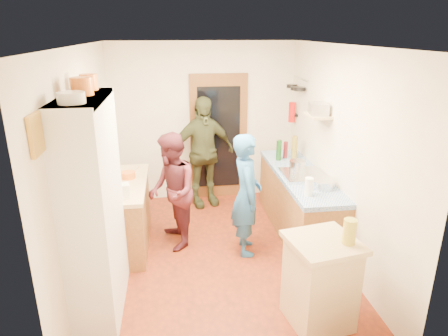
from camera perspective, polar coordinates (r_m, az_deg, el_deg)
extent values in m
cube|color=maroon|center=(5.28, -0.87, -12.48)|extent=(3.00, 4.00, 0.02)
cube|color=silver|center=(4.49, -1.04, 17.28)|extent=(3.00, 4.00, 0.02)
cube|color=silver|center=(6.65, -2.96, 6.48)|extent=(3.00, 0.02, 2.60)
cube|color=silver|center=(2.90, 3.75, -11.07)|extent=(3.00, 0.02, 2.60)
cube|color=silver|center=(4.80, -19.16, 0.39)|extent=(0.02, 4.00, 2.60)
cube|color=silver|center=(5.11, 16.13, 1.82)|extent=(0.02, 4.00, 2.60)
cube|color=brown|center=(6.70, -0.76, 4.39)|extent=(0.95, 0.06, 2.10)
cube|color=black|center=(6.67, -0.73, 4.32)|extent=(0.70, 0.02, 1.70)
cube|color=silver|center=(4.10, -18.03, -5.71)|extent=(0.40, 1.20, 2.20)
cube|color=silver|center=(3.79, -19.71, 9.30)|extent=(0.40, 1.14, 0.04)
cylinder|color=white|center=(3.44, -20.98, 9.36)|extent=(0.22, 0.22, 0.09)
cylinder|color=orange|center=(3.85, -19.65, 10.95)|extent=(0.20, 0.20, 0.16)
cylinder|color=orange|center=(4.18, -18.75, 11.55)|extent=(0.17, 0.17, 0.15)
cube|color=#996031|center=(5.48, -14.10, -6.65)|extent=(0.60, 1.40, 0.85)
cube|color=tan|center=(5.31, -14.49, -2.26)|extent=(0.64, 1.44, 0.05)
cube|color=white|center=(4.80, -14.64, -3.21)|extent=(0.24, 0.18, 0.16)
cylinder|color=white|center=(5.13, -15.33, -1.68)|extent=(0.20, 0.20, 0.18)
cylinder|color=orange|center=(5.41, -13.54, -0.99)|extent=(0.21, 0.21, 0.09)
cube|color=tan|center=(5.75, -13.80, -0.14)|extent=(0.35, 0.30, 0.02)
cube|color=#996031|center=(5.75, 10.53, -5.19)|extent=(0.60, 2.20, 0.84)
cube|color=#1248A5|center=(5.58, 10.81, -0.97)|extent=(0.62, 2.22, 0.06)
cube|color=silver|center=(5.44, 11.29, -0.97)|extent=(0.55, 0.58, 0.04)
cylinder|color=silver|center=(5.52, 10.41, 0.36)|extent=(0.21, 0.21, 0.14)
cylinder|color=#143F14|center=(6.02, 7.84, 2.53)|extent=(0.10, 0.10, 0.31)
cylinder|color=#591419|center=(6.14, 8.77, 2.58)|extent=(0.08, 0.08, 0.26)
cylinder|color=olive|center=(6.14, 10.05, 2.93)|extent=(0.09, 0.09, 0.35)
cylinder|color=white|center=(4.80, 12.03, -2.64)|extent=(0.12, 0.12, 0.22)
cylinder|color=silver|center=(5.08, 13.92, -2.23)|extent=(0.36, 0.36, 0.11)
cube|color=tan|center=(4.12, 13.52, -15.82)|extent=(0.64, 0.64, 0.86)
cube|color=tan|center=(3.88, 14.05, -10.30)|extent=(0.72, 0.72, 0.05)
cube|color=white|center=(3.89, 13.03, -9.98)|extent=(0.40, 0.34, 0.02)
cylinder|color=#AD9E2D|center=(3.82, 17.49, -8.67)|extent=(0.14, 0.14, 0.24)
cylinder|color=silver|center=(6.34, 10.88, 12.43)|extent=(0.02, 0.65, 0.02)
cylinder|color=black|center=(6.18, 10.77, 11.04)|extent=(0.18, 0.18, 0.05)
cylinder|color=black|center=(6.37, 10.20, 11.13)|extent=(0.16, 0.16, 0.05)
cylinder|color=black|center=(6.56, 9.68, 11.47)|extent=(0.17, 0.17, 0.05)
cube|color=tan|center=(5.37, 13.26, 7.29)|extent=(0.26, 0.42, 0.03)
cube|color=silver|center=(5.35, 13.34, 8.23)|extent=(0.26, 0.33, 0.15)
cube|color=black|center=(6.60, 10.17, 7.44)|extent=(0.06, 0.10, 0.04)
cylinder|color=red|center=(6.58, 9.69, 7.87)|extent=(0.11, 0.11, 0.32)
cube|color=gold|center=(3.15, -25.29, 4.33)|extent=(0.03, 0.25, 0.30)
imported|color=#265998|center=(5.02, 3.60, -3.94)|extent=(0.40, 0.59, 1.58)
imported|color=#4D1C25|center=(5.25, -7.22, -3.19)|extent=(0.70, 0.84, 1.55)
imported|color=#373B22|center=(6.41, -2.95, 2.27)|extent=(1.13, 0.71, 1.80)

